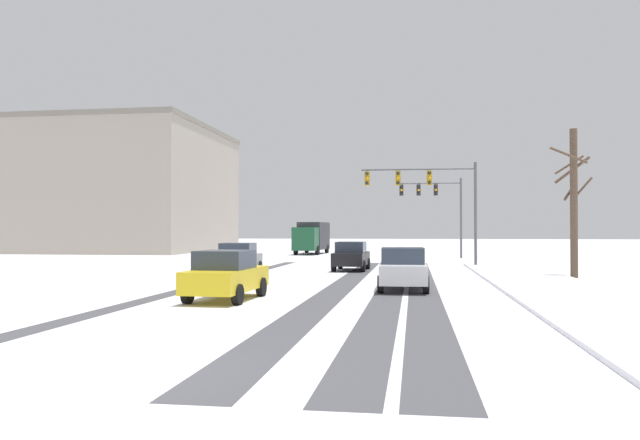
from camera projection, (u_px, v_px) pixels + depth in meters
name	position (u px, v px, depth m)	size (l,w,h in m)	color
ground_plane	(110.00, 372.00, 9.98)	(300.00, 300.00, 0.00)	white
wheel_track_left_lane	(343.00, 285.00, 25.62)	(1.13, 35.46, 0.01)	#4C4C51
wheel_track_right_lane	(423.00, 286.00, 25.14)	(1.08, 35.46, 0.01)	#4C4C51
wheel_track_center	(209.00, 283.00, 26.48)	(0.75, 35.46, 0.01)	#4C4C51
wheel_track_oncoming	(392.00, 286.00, 25.33)	(1.01, 35.46, 0.01)	#4C4C51
sidewalk_kerb_right	(557.00, 291.00, 22.82)	(4.00, 35.46, 0.12)	white
traffic_signal_far_right	(436.00, 200.00, 50.74)	(5.14, 0.51, 6.50)	#56565B
traffic_signal_near_right	(429.00, 189.00, 38.99)	(7.17, 0.52, 6.50)	#56565B
car_black_lead	(351.00, 256.00, 35.08)	(1.92, 4.15, 1.62)	black
car_grey_second	(238.00, 259.00, 31.82)	(2.00, 4.18, 1.62)	slate
car_white_third	(403.00, 269.00, 23.55)	(1.93, 4.15, 1.62)	silver
car_yellow_cab_fourth	(226.00, 275.00, 20.28)	(1.97, 4.17, 1.62)	yellow
box_truck_delivery	(312.00, 237.00, 59.27)	(2.55, 7.49, 3.02)	#194C2D
bare_tree_sidewalk_mid	(574.00, 199.00, 29.64)	(2.14, 2.17, 7.11)	brown
office_building_far_left_block	(91.00, 190.00, 68.82)	(27.86, 22.08, 13.40)	#A89E8E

